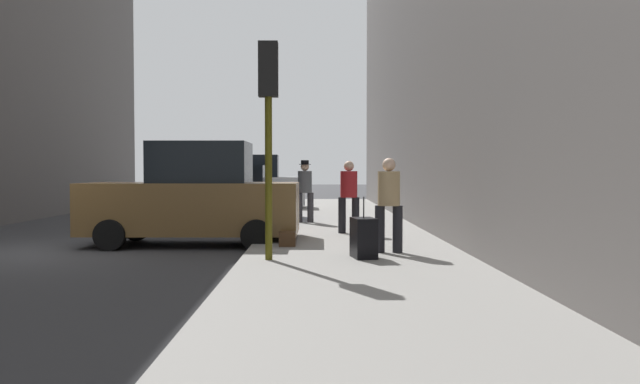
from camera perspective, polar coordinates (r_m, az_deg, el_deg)
The scene contains 12 objects.
ground_plane at distance 13.51m, azimuth -23.54°, elevation -5.14°, with size 120.00×120.00×0.00m, color #38383A.
sidewalk at distance 12.46m, azimuth 2.89°, elevation -5.21°, with size 4.00×40.00×0.15m, color gray.
parked_bronze_suv at distance 13.85m, azimuth -11.42°, elevation -0.55°, with size 4.62×2.11×2.25m.
parked_blue_sedan at distance 19.64m, azimuth -8.20°, elevation -0.33°, with size 4.25×2.15×1.79m.
parked_white_van at distance 25.07m, azimuth -6.55°, elevation 0.59°, with size 4.64×2.13×2.25m.
fire_hydrant at distance 15.94m, azimuth -3.46°, elevation -2.11°, with size 0.42×0.22×0.70m.
traffic_light at distance 10.42m, azimuth -4.74°, elevation 8.16°, with size 0.32×0.32×3.60m.
pedestrian_in_tan_coat at distance 11.31m, azimuth 6.31°, elevation -0.72°, with size 0.52×0.46×1.71m.
pedestrian_in_red_jacket at distance 14.74m, azimuth 2.65°, elevation -0.08°, with size 0.51×0.41×1.71m.
pedestrian_with_beanie at distance 17.84m, azimuth -1.39°, elevation 0.38°, with size 0.50×0.41×1.78m.
rolling_suitcase at distance 10.63m, azimuth 4.01°, elevation -4.20°, with size 0.45×0.61×1.04m.
duffel_bag at distance 12.33m, azimuth -2.99°, elevation -4.28°, with size 0.32×0.44×0.28m.
Camera 1 is at (5.24, -12.34, 1.64)m, focal length 35.00 mm.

